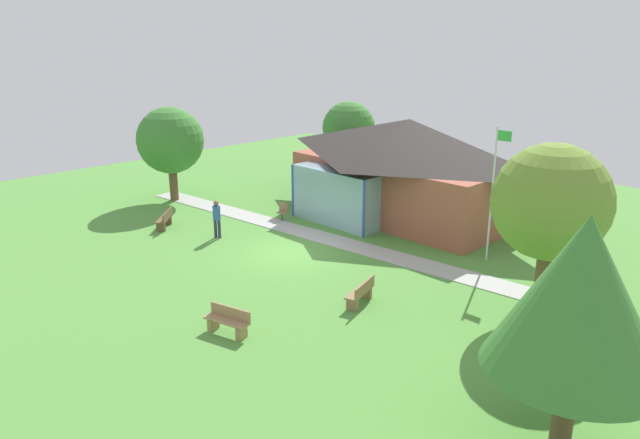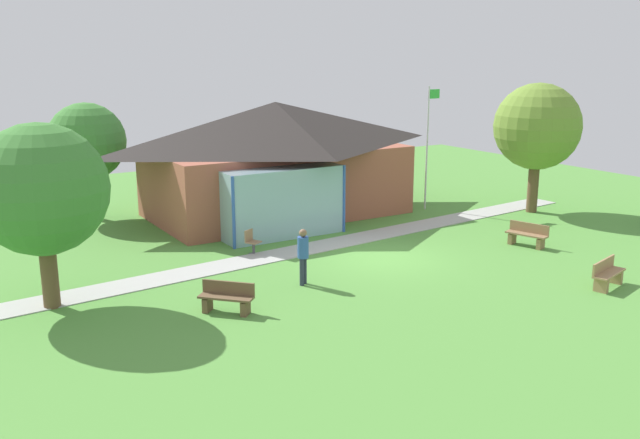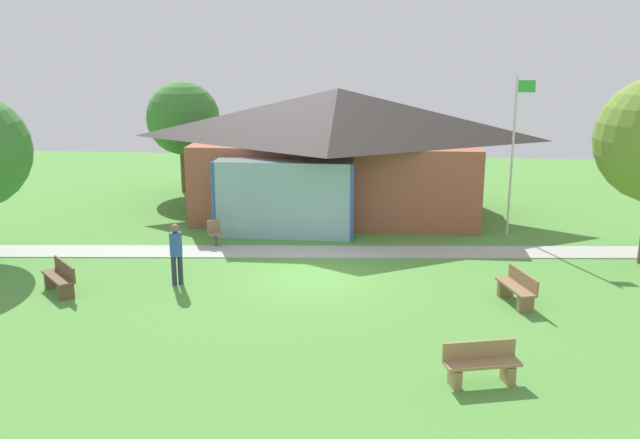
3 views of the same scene
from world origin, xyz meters
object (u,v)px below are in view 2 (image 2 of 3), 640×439
at_px(tree_west_hedge, 41,190).
at_px(tree_behind_pavilion_left, 87,142).
at_px(flagpole, 428,142).
at_px(patio_chair_west, 252,243).
at_px(bench_mid_left, 227,298).
at_px(tree_east_hedge, 537,127).
at_px(visitor_strolling_lawn, 303,252).
at_px(bench_mid_right, 527,235).
at_px(bench_front_right, 607,274).
at_px(pavilion, 276,157).

relative_size(tree_west_hedge, tree_behind_pavilion_left, 1.04).
distance_m(flagpole, patio_chair_west, 10.49).
height_order(bench_mid_left, tree_east_hedge, tree_east_hedge).
distance_m(visitor_strolling_lawn, tree_east_hedge, 14.28).
bearing_deg(bench_mid_right, bench_front_right, 144.62).
distance_m(bench_mid_right, tree_east_hedge, 6.79).
bearing_deg(tree_behind_pavilion_left, patio_chair_west, -67.78).
relative_size(bench_front_right, tree_east_hedge, 0.28).
xyz_separation_m(bench_mid_left, patio_chair_west, (3.06, 4.70, 0.01)).
bearing_deg(bench_front_right, tree_west_hedge, -40.71).
bearing_deg(visitor_strolling_lawn, pavilion, -147.32).
distance_m(flagpole, tree_west_hedge, 17.41).
distance_m(bench_front_right, tree_west_hedge, 16.41).
height_order(tree_behind_pavilion_left, tree_east_hedge, tree_east_hedge).
relative_size(visitor_strolling_lawn, tree_east_hedge, 0.31).
distance_m(bench_mid_right, bench_front_right, 4.69).
relative_size(pavilion, bench_mid_right, 7.34).
bearing_deg(bench_front_right, patio_chair_west, -64.42).
bearing_deg(pavilion, patio_chair_west, -126.38).
relative_size(tree_behind_pavilion_left, tree_east_hedge, 0.87).
xyz_separation_m(pavilion, visitor_strolling_lawn, (-3.73, -8.67, -1.50)).
xyz_separation_m(pavilion, tree_west_hedge, (-10.63, -6.67, 0.79)).
xyz_separation_m(bench_front_right, visitor_strolling_lawn, (-7.65, 5.00, 0.62)).
bearing_deg(tree_west_hedge, bench_mid_left, -36.37).
relative_size(flagpole, visitor_strolling_lawn, 3.15).
height_order(bench_mid_right, bench_front_right, same).
distance_m(patio_chair_west, tree_east_hedge, 13.92).
bearing_deg(flagpole, pavilion, 158.27).
bearing_deg(tree_west_hedge, flagpole, 13.87).
relative_size(bench_front_right, tree_west_hedge, 0.31).
bearing_deg(bench_mid_right, tree_behind_pavilion_left, 27.31).
xyz_separation_m(flagpole, tree_behind_pavilion_left, (-13.30, 5.99, 0.24)).
height_order(pavilion, patio_chair_west, pavilion).
bearing_deg(pavilion, bench_front_right, -74.00).
bearing_deg(visitor_strolling_lawn, bench_mid_right, 142.52).
bearing_deg(bench_mid_left, visitor_strolling_lawn, -116.27).
bearing_deg(bench_mid_right, tree_west_hedge, 63.94).
bearing_deg(visitor_strolling_lawn, bench_mid_left, -16.51).
relative_size(bench_mid_left, tree_west_hedge, 0.27).
xyz_separation_m(patio_chair_west, visitor_strolling_lawn, (-0.13, -3.78, 0.61)).
bearing_deg(flagpole, tree_west_hedge, -166.13).
bearing_deg(tree_east_hedge, tree_behind_pavilion_left, 152.27).
bearing_deg(tree_east_hedge, bench_mid_left, -165.82).
xyz_separation_m(bench_mid_left, tree_east_hedge, (16.57, 4.19, 3.35)).
relative_size(flagpole, tree_west_hedge, 1.07).
height_order(visitor_strolling_lawn, tree_behind_pavilion_left, tree_behind_pavilion_left).
bearing_deg(tree_west_hedge, bench_front_right, -25.69).
distance_m(bench_front_right, tree_east_hedge, 10.74).
distance_m(bench_mid_right, tree_west_hedge, 16.49).
relative_size(bench_mid_right, patio_chair_west, 1.82).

